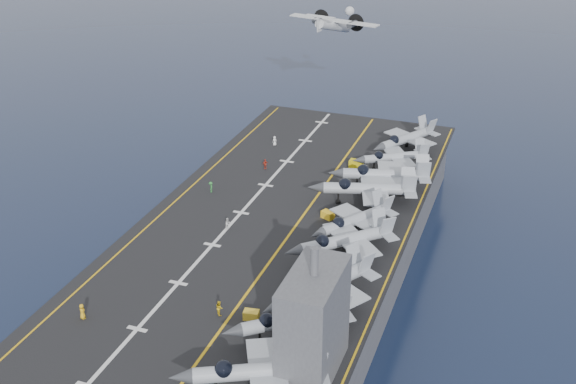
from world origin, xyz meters
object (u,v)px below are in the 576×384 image
(fighter_jet_0, at_px, (259,370))
(transport_plane, at_px, (334,26))
(island_superstructure, at_px, (313,312))
(tow_cart_a, at_px, (251,315))

(fighter_jet_0, height_order, transport_plane, transport_plane)
(island_superstructure, distance_m, fighter_jet_0, 7.86)
(island_superstructure, xyz_separation_m, fighter_jet_0, (-4.09, -4.73, -4.77))
(tow_cart_a, xyz_separation_m, transport_plane, (-15.17, 82.79, 13.85))
(island_superstructure, relative_size, transport_plane, 0.66)
(island_superstructure, height_order, fighter_jet_0, island_superstructure)
(island_superstructure, xyz_separation_m, tow_cart_a, (-9.52, 6.28, -6.97))
(island_superstructure, height_order, transport_plane, transport_plane)
(fighter_jet_0, distance_m, tow_cart_a, 12.47)
(island_superstructure, bearing_deg, transport_plane, 105.49)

